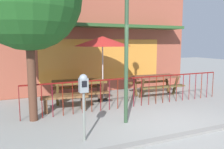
# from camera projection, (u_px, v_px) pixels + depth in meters

# --- Properties ---
(ground) EXTENTS (40.00, 40.00, 0.00)m
(ground) POSITION_uv_depth(u_px,v_px,m) (170.00, 126.00, 5.73)
(ground) COLOR gray
(pub_storefront) EXTENTS (8.17, 1.39, 5.18)m
(pub_storefront) POSITION_uv_depth(u_px,v_px,m) (102.00, 30.00, 9.67)
(pub_storefront) COLOR brown
(pub_storefront) RESTS_ON ground
(patio_fence_front) EXTENTS (6.88, 0.04, 0.97)m
(patio_fence_front) POSITION_uv_depth(u_px,v_px,m) (134.00, 87.00, 7.34)
(patio_fence_front) COLOR maroon
(patio_fence_front) RESTS_ON ground
(picnic_table_left) EXTENTS (1.96, 1.58, 0.79)m
(picnic_table_left) POSITION_uv_depth(u_px,v_px,m) (79.00, 85.00, 7.83)
(picnic_table_left) COLOR brown
(picnic_table_left) RESTS_ON ground
(picnic_table_right) EXTENTS (1.88, 1.46, 0.79)m
(picnic_table_right) POSITION_uv_depth(u_px,v_px,m) (155.00, 80.00, 8.97)
(picnic_table_right) COLOR brown
(picnic_table_right) RESTS_ON ground
(patio_umbrella) EXTENTS (1.99, 1.99, 2.28)m
(patio_umbrella) POSITION_uv_depth(u_px,v_px,m) (103.00, 42.00, 7.92)
(patio_umbrella) COLOR black
(patio_umbrella) RESTS_ON ground
(patio_bench) EXTENTS (1.43, 0.51, 0.48)m
(patio_bench) POSITION_uv_depth(u_px,v_px,m) (65.00, 100.00, 6.88)
(patio_bench) COLOR brown
(patio_bench) RESTS_ON ground
(parking_meter_near) EXTENTS (0.18, 0.17, 1.43)m
(parking_meter_near) POSITION_uv_depth(u_px,v_px,m) (84.00, 90.00, 4.71)
(parking_meter_near) COLOR gray
(parking_meter_near) RESTS_ON ground
(street_lamp) EXTENTS (0.28, 0.28, 4.16)m
(street_lamp) POSITION_uv_depth(u_px,v_px,m) (127.00, 17.00, 5.60)
(street_lamp) COLOR #2E492F
(street_lamp) RESTS_ON ground
(curb_edge) EXTENTS (11.43, 0.20, 0.11)m
(curb_edge) POSITION_uv_depth(u_px,v_px,m) (188.00, 135.00, 5.15)
(curb_edge) COLOR gray
(curb_edge) RESTS_ON ground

